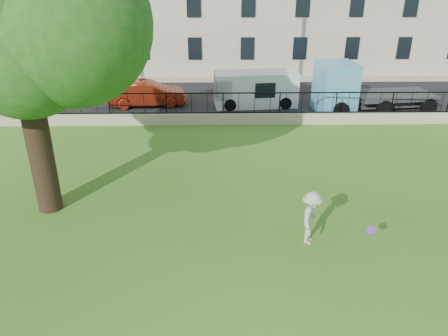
{
  "coord_description": "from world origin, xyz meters",
  "views": [
    {
      "loc": [
        -0.3,
        -10.31,
        7.75
      ],
      "look_at": [
        -0.08,
        3.5,
        1.33
      ],
      "focal_mm": 35.0,
      "sensor_mm": 36.0,
      "label": 1
    }
  ],
  "objects_px": {
    "red_sedan": "(147,94)",
    "white_van": "(256,89)",
    "frisbee": "(371,230)",
    "blue_truck": "(375,86)",
    "man": "(311,218)"
  },
  "relations": [
    {
      "from": "red_sedan",
      "to": "white_van",
      "type": "bearing_deg",
      "value": -97.16
    },
    {
      "from": "man",
      "to": "white_van",
      "type": "distance_m",
      "value": 14.49
    },
    {
      "from": "red_sedan",
      "to": "blue_truck",
      "type": "bearing_deg",
      "value": -101.46
    },
    {
      "from": "man",
      "to": "frisbee",
      "type": "bearing_deg",
      "value": -102.1
    },
    {
      "from": "frisbee",
      "to": "blue_truck",
      "type": "bearing_deg",
      "value": 71.57
    },
    {
      "from": "red_sedan",
      "to": "blue_truck",
      "type": "height_order",
      "value": "blue_truck"
    },
    {
      "from": "frisbee",
      "to": "red_sedan",
      "type": "xyz_separation_m",
      "value": [
        -8.5,
        15.4,
        -0.25
      ]
    },
    {
      "from": "frisbee",
      "to": "blue_truck",
      "type": "xyz_separation_m",
      "value": [
        4.8,
        14.4,
        0.41
      ]
    },
    {
      "from": "frisbee",
      "to": "white_van",
      "type": "xyz_separation_m",
      "value": [
        -2.0,
        15.4,
        0.02
      ]
    },
    {
      "from": "frisbee",
      "to": "white_van",
      "type": "relative_size",
      "value": 0.06
    },
    {
      "from": "white_van",
      "to": "blue_truck",
      "type": "relative_size",
      "value": 0.72
    },
    {
      "from": "red_sedan",
      "to": "white_van",
      "type": "distance_m",
      "value": 6.51
    },
    {
      "from": "frisbee",
      "to": "white_van",
      "type": "distance_m",
      "value": 15.53
    },
    {
      "from": "man",
      "to": "frisbee",
      "type": "relative_size",
      "value": 6.33
    },
    {
      "from": "frisbee",
      "to": "white_van",
      "type": "bearing_deg",
      "value": 97.4
    }
  ]
}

